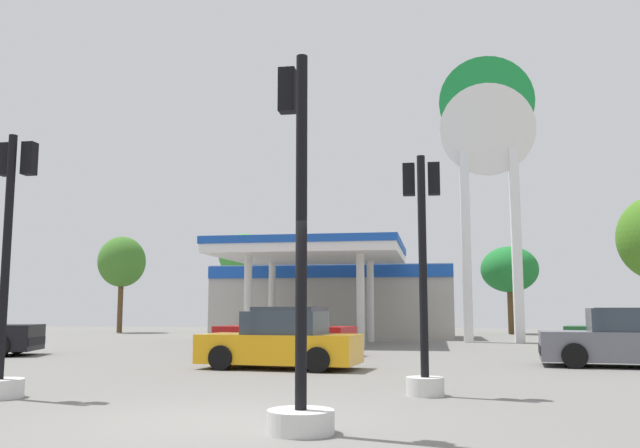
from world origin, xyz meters
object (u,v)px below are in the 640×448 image
at_px(traffic_signal_0, 423,298).
at_px(traffic_signal_3, 5,309).
at_px(tree_0, 122,262).
at_px(tree_1, 245,256).
at_px(car_0, 286,334).
at_px(car_4, 281,343).
at_px(car_1, 634,333).
at_px(traffic_signal_2, 299,322).
at_px(tree_3, 509,270).
at_px(car_3, 626,340).
at_px(station_pole_sign, 488,155).
at_px(tree_2, 368,270).

bearing_deg(traffic_signal_0, traffic_signal_3, -167.87).
height_order(tree_0, tree_1, tree_1).
xyz_separation_m(car_0, car_4, (0.89, -4.56, -0.06)).
xyz_separation_m(car_1, car_4, (-10.00, -6.83, -0.05)).
bearing_deg(car_4, tree_0, 123.91).
xyz_separation_m(car_0, traffic_signal_2, (3.04, -12.89, 0.60)).
distance_m(car_4, tree_3, 26.65).
relative_size(car_3, traffic_signal_2, 0.93).
height_order(tree_0, tree_3, tree_0).
relative_size(station_pole_sign, tree_1, 2.12).
height_order(station_pole_sign, car_4, station_pole_sign).
bearing_deg(traffic_signal_3, traffic_signal_0, 12.13).
height_order(car_1, car_4, car_1).
distance_m(car_1, traffic_signal_0, 13.13).
bearing_deg(traffic_signal_2, tree_3, 79.79).
distance_m(car_4, traffic_signal_2, 8.63).
bearing_deg(traffic_signal_2, car_4, 104.48).
bearing_deg(station_pole_sign, tree_2, 122.01).
bearing_deg(traffic_signal_0, car_0, 116.02).
relative_size(car_4, tree_1, 0.65).
bearing_deg(car_1, tree_0, 147.14).
distance_m(car_0, traffic_signal_3, 10.91).
xyz_separation_m(tree_1, tree_2, (7.70, 0.57, -0.89)).
relative_size(car_3, traffic_signal_3, 0.97).
height_order(tree_1, tree_2, tree_1).
relative_size(car_4, traffic_signal_3, 0.92).
bearing_deg(traffic_signal_2, traffic_signal_3, 157.38).
bearing_deg(car_4, traffic_signal_2, -75.52).
xyz_separation_m(car_3, traffic_signal_3, (-11.81, -7.98, 0.78)).
distance_m(car_1, tree_1, 25.54).
bearing_deg(traffic_signal_3, tree_1, 98.73).
bearing_deg(traffic_signal_2, tree_2, 94.22).
bearing_deg(car_0, car_3, -15.66).
bearing_deg(car_1, tree_1, 135.63).
bearing_deg(car_1, car_3, -107.29).
bearing_deg(station_pole_sign, traffic_signal_0, -98.13).
height_order(traffic_signal_0, tree_0, tree_0).
xyz_separation_m(station_pole_sign, tree_0, (-22.08, 9.02, -3.99)).
distance_m(station_pole_sign, car_4, 17.60).
height_order(station_pole_sign, traffic_signal_3, station_pole_sign).
bearing_deg(tree_3, station_pole_sign, -100.08).
distance_m(car_3, traffic_signal_2, 12.07).
bearing_deg(car_3, tree_3, 90.73).
height_order(traffic_signal_2, tree_2, tree_2).
xyz_separation_m(station_pole_sign, tree_3, (1.90, 10.68, -4.61)).
height_order(station_pole_sign, traffic_signal_0, station_pole_sign).
relative_size(station_pole_sign, car_1, 2.93).
relative_size(tree_1, tree_3, 1.19).
bearing_deg(car_4, tree_2, 90.71).
bearing_deg(car_3, car_4, -167.16).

